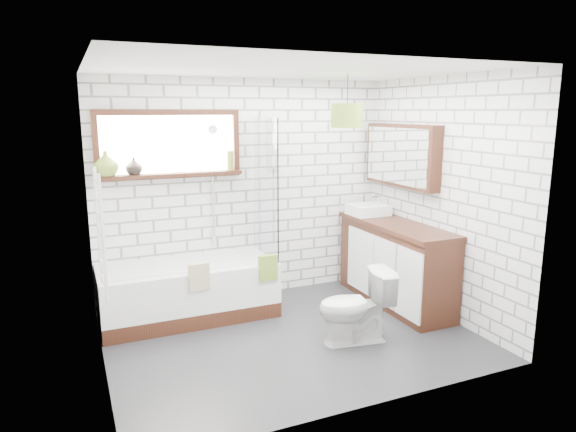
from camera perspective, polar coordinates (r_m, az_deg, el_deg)
name	(u,v)px	position (r m, az deg, el deg)	size (l,w,h in m)	color
floor	(292,338)	(5.09, 0.43, -13.39)	(3.40, 2.60, 0.01)	#242427
ceiling	(292,69)	(4.63, 0.48, 16.06)	(3.40, 2.60, 0.01)	white
wall_back	(246,191)	(5.90, -4.71, 2.84)	(3.40, 0.01, 2.50)	white
wall_front	(369,244)	(3.58, 8.99, -3.05)	(3.40, 0.01, 2.50)	white
wall_left	(94,227)	(4.31, -20.73, -1.15)	(0.01, 2.60, 2.50)	white
wall_right	(441,198)	(5.60, 16.61, 1.92)	(0.01, 2.60, 2.50)	white
window	(170,144)	(5.58, -13.02, 7.77)	(1.52, 0.16, 0.68)	black
towel_radiator	(101,233)	(4.32, -20.09, -1.74)	(0.06, 0.52, 1.00)	white
mirror_cabinet	(401,156)	(5.97, 12.49, 6.58)	(0.16, 1.20, 0.70)	black
shower_riser	(213,184)	(5.73, -8.38, 3.50)	(0.02, 0.02, 1.30)	silver
bathtub	(188,291)	(5.55, -11.02, -8.14)	(1.80, 0.79, 0.58)	white
shower_screen	(265,188)	(5.54, -2.54, 3.15)	(0.02, 0.72, 1.50)	white
towel_green	(268,268)	(5.31, -2.24, -5.77)	(0.20, 0.05, 0.27)	olive
towel_beige	(199,277)	(5.10, -9.86, -6.66)	(0.20, 0.05, 0.27)	tan
vanity	(395,263)	(5.90, 11.81, -5.15)	(0.53, 1.63, 0.93)	black
basin	(368,210)	(6.15, 8.88, 0.71)	(0.43, 0.37, 0.12)	white
tap	(380,203)	(6.22, 10.15, 1.44)	(0.03, 0.03, 0.16)	silver
toilet	(355,307)	(4.91, 7.48, -9.95)	(0.69, 0.39, 0.70)	white
vase_olive	(106,166)	(5.48, -19.57, 5.31)	(0.24, 0.24, 0.25)	olive
vase_dark	(134,168)	(5.51, -16.73, 5.12)	(0.17, 0.17, 0.18)	black
bottle	(230,162)	(5.72, -6.43, 5.93)	(0.07, 0.07, 0.21)	olive
pendant	(347,116)	(5.21, 6.57, 11.03)	(0.32, 0.32, 0.23)	olive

